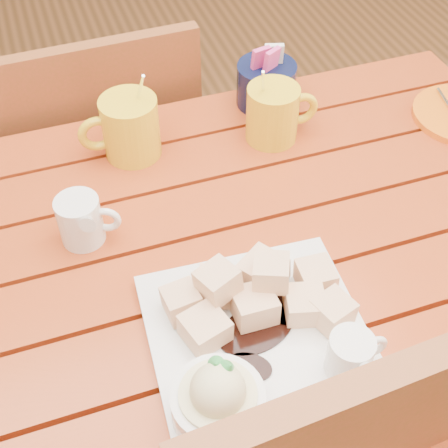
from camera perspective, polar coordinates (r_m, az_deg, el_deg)
name	(u,v)px	position (r m, az deg, el deg)	size (l,w,h in m)	color
table	(220,305)	(0.99, -0.41, -7.38)	(1.20, 0.79, 0.75)	#8C3412
dessert_plate	(253,343)	(0.79, 2.68, -10.80)	(0.29, 0.29, 0.11)	white
coffee_mug_left	(129,127)	(1.06, -8.71, 8.76)	(0.14, 0.10, 0.16)	yellow
coffee_mug_right	(274,113)	(1.09, 4.60, 10.12)	(0.13, 0.09, 0.15)	yellow
cream_pitcher	(81,219)	(0.93, -12.90, 0.42)	(0.09, 0.08, 0.08)	white
sugar_caddy	(266,83)	(1.17, 3.88, 12.71)	(0.11, 0.11, 0.12)	black
chair_far	(103,171)	(1.46, -11.02, 4.74)	(0.42, 0.42, 0.87)	brown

